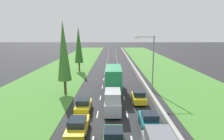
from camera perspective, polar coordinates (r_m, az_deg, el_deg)
The scene contains 15 objects.
ground_plane at distance 61.54m, azimuth 0.30°, elevation 1.81°, with size 300.00×300.00×0.00m, color #28282B.
grass_verge_left at distance 62.82m, azimuth -11.33°, elevation 1.81°, with size 14.00×140.00×0.04m, color #478433.
grass_verge_right at distance 63.19m, azimuth 13.43°, elevation 1.77°, with size 14.00×140.00×0.04m, color #478433.
median_barrier at distance 61.74m, azimuth 5.60°, elevation 2.19°, with size 0.44×120.00×0.85m, color #9E9B93.
lane_markings at distance 61.54m, azimuth 0.30°, elevation 1.82°, with size 3.64×116.00×0.01m.
teal_hatchback_right_lane at distance 20.63m, azimuth 11.01°, elevation -14.17°, with size 1.74×3.90×1.72m.
yellow_sedan_left_lane at distance 19.42m, azimuth -9.68°, elevation -15.85°, with size 1.82×4.50×1.64m.
green_hatchback_centre_lane at distance 17.31m, azimuth 0.68°, elevation -19.12°, with size 1.74×3.90×1.72m.
yellow_hatchback_left_lane at distance 24.37m, azimuth -8.02°, elevation -10.12°, with size 1.74×3.90×1.72m.
yellow_hatchback_right_lane at distance 27.34m, azimuth 8.03°, elevation -7.79°, with size 1.74×3.90×1.72m.
silver_van_centre_lane at distance 23.67m, azimuth 0.47°, elevation -9.19°, with size 1.96×4.90×2.82m.
green_box_truck_centre_lane at distance 31.90m, azimuth 0.68°, elevation -2.50°, with size 2.46×9.40×4.18m.
poplar_tree_second at distance 30.89m, azimuth -13.59°, elevation 5.35°, with size 2.08×2.08×11.39m.
poplar_tree_third at distance 49.36m, azimuth -9.38°, elevation 7.17°, with size 2.08×2.08×11.05m.
street_light_mast at distance 32.13m, azimuth 11.57°, elevation 2.91°, with size 3.20×0.28×9.00m.
Camera 1 is at (-0.03, -0.81, 9.42)m, focal length 31.51 mm.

